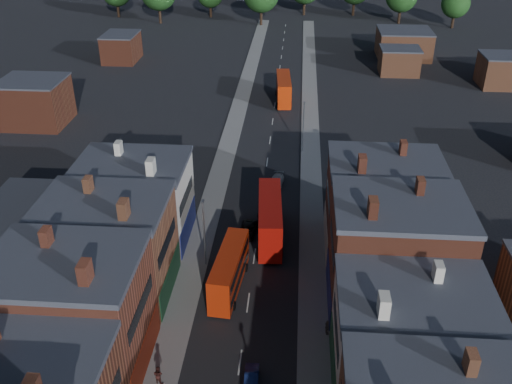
% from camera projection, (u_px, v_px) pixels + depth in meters
% --- Properties ---
extents(pavement_west, '(3.00, 200.00, 0.12)m').
position_uv_depth(pavement_west, '(218.00, 179.00, 80.12)').
color(pavement_west, gray).
rests_on(pavement_west, ground).
extents(pavement_east, '(3.00, 200.00, 0.12)m').
position_uv_depth(pavement_east, '(311.00, 182.00, 79.25)').
color(pavement_east, gray).
rests_on(pavement_east, ground).
extents(lamp_post_2, '(0.25, 0.70, 8.12)m').
position_uv_depth(lamp_post_2, '(204.00, 229.00, 60.36)').
color(lamp_post_2, slate).
rests_on(lamp_post_2, ground).
extents(lamp_post_3, '(0.25, 0.70, 8.12)m').
position_uv_depth(lamp_post_3, '(303.00, 124.00, 85.77)').
color(lamp_post_3, slate).
rests_on(lamp_post_3, ground).
extents(bus_0, '(3.21, 10.06, 4.27)m').
position_uv_depth(bus_0, '(229.00, 270.00, 57.96)').
color(bus_0, red).
rests_on(bus_0, ground).
extents(bus_1, '(3.46, 11.59, 4.94)m').
position_uv_depth(bus_1, '(270.00, 218.00, 66.01)').
color(bus_1, '#B6110A').
rests_on(bus_1, ground).
extents(bus_2, '(3.31, 11.02, 4.70)m').
position_uv_depth(bus_2, '(284.00, 89.00, 106.35)').
color(bus_2, '#BE2B08').
rests_on(bus_2, ground).
extents(car_1, '(1.28, 3.43, 1.12)m').
position_uv_depth(car_1, '(251.00, 380.00, 47.66)').
color(car_1, '#121E4F').
rests_on(car_1, ground).
extents(car_2, '(2.41, 4.41, 1.17)m').
position_uv_depth(car_2, '(247.00, 230.00, 67.70)').
color(car_2, black).
rests_on(car_2, ground).
extents(car_3, '(2.07, 4.15, 1.16)m').
position_uv_depth(car_3, '(277.00, 181.00, 78.49)').
color(car_3, silver).
rests_on(car_3, ground).
extents(ped_1, '(0.97, 0.75, 1.77)m').
position_uv_depth(ped_1, '(158.00, 375.00, 47.56)').
color(ped_1, '#421E1A').
rests_on(ped_1, pavement_west).
extents(ped_3, '(0.65, 1.00, 1.57)m').
position_uv_depth(ped_3, '(327.00, 327.00, 52.67)').
color(ped_3, '#524D46').
rests_on(ped_3, pavement_east).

